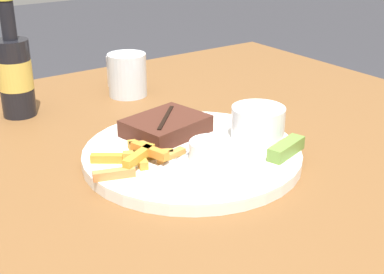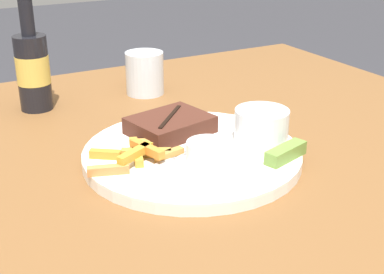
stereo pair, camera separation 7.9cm
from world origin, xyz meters
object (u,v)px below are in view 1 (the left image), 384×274
Objects in this scene: dinner_plate at (192,155)px; fork_utensil at (158,170)px; beer_bottle at (15,73)px; salt_shaker at (114,71)px; steak_portion at (168,125)px; dipping_sauce_cup at (212,150)px; drinking_glass at (127,75)px; pickle_spear at (286,149)px; coleslaw_cup at (258,121)px.

dinner_plate is 2.57× the size of fork_utensil.
salt_shaker is at bearing 14.26° from beer_bottle.
steak_portion and dipping_sauce_cup have the same top height.
fork_utensil is at bearing -112.61° from drinking_glass.
pickle_spear reaches higher than dinner_plate.
beer_bottle is at bearing 111.31° from dipping_sauce_cup.
dipping_sauce_cup reaches higher than dinner_plate.
dinner_plate is at bearing -92.74° from steak_portion.
drinking_glass is at bearing -94.44° from salt_shaker.
beer_bottle is at bearing 113.62° from dinner_plate.
beer_bottle is 3.48× the size of salt_shaker.
dipping_sauce_cup is (0.00, -0.05, 0.03)m from dinner_plate.
beer_bottle is (-0.15, 0.39, 0.05)m from dipping_sauce_cup.
steak_portion reaches higher than pickle_spear.
salt_shaker reaches higher than steak_portion.
steak_portion is 2.13× the size of salt_shaker.
salt_shaker is (0.07, 0.44, -0.00)m from dipping_sauce_cup.
dipping_sauce_cup is 0.08m from fork_utensil.
beer_bottle is at bearing 77.29° from fork_utensil.
fork_utensil is (-0.08, -0.11, -0.01)m from steak_portion.
drinking_glass is (0.15, 0.36, 0.02)m from fork_utensil.
drinking_glass is (-0.04, 0.35, -0.00)m from coleslaw_cup.
steak_portion is 0.31m from beer_bottle.
dipping_sauce_cup is at bearing -31.72° from fork_utensil.
coleslaw_cup reaches higher than pickle_spear.
dipping_sauce_cup is at bearing -99.31° from salt_shaker.
dinner_plate is at bearing -100.68° from salt_shaker.
dinner_plate is 4.24× the size of pickle_spear.
steak_portion is at bearing 120.26° from pickle_spear.
drinking_glass reaches higher than salt_shaker.
pickle_spear is 0.90× the size of drinking_glass.
drinking_glass is (0.22, -0.01, -0.04)m from beer_bottle.
dinner_plate is at bearing 92.66° from dipping_sauce_cup.
pickle_spear is at bearing -86.94° from salt_shaker.
coleslaw_cup reaches higher than steak_portion.
drinking_glass is at bearing 96.62° from coleslaw_cup.
coleslaw_cup is 0.37× the size of beer_bottle.
drinking_glass reaches higher than pickle_spear.
fork_utensil is (-0.18, 0.06, -0.01)m from pickle_spear.
pickle_spear is at bearing -60.14° from beer_bottle.
coleslaw_cup is 0.98× the size of drinking_glass.
beer_bottle is at bearing -165.74° from salt_shaker.
beer_bottle reaches higher than fork_utensil.
steak_portion is 1.08× the size of fork_utensil.
coleslaw_cup is 0.35m from drinking_glass.
dipping_sauce_cup is 0.80× the size of pickle_spear.
salt_shaker is (0.08, 0.40, 0.02)m from dinner_plate.
beer_bottle is 2.63× the size of drinking_glass.
coleslaw_cup is at bearing -11.74° from dinner_plate.
drinking_glass is at bearing 77.97° from dinner_plate.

